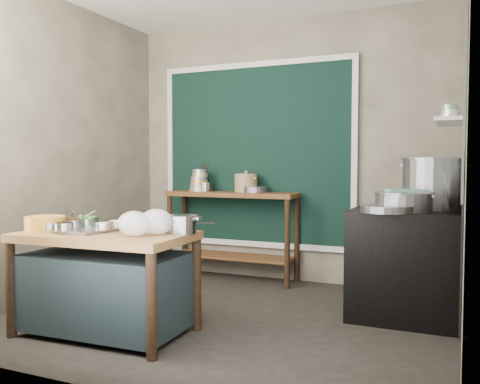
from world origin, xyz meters
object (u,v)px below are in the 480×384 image
at_px(yellow_basin, 45,224).
at_px(steamer, 404,202).
at_px(prep_table, 106,283).
at_px(stove_block, 408,267).
at_px(condiment_tray, 81,229).
at_px(saucepan, 181,224).
at_px(stock_pot, 434,183).
at_px(utensil_cup, 205,187).
at_px(back_counter, 232,236).
at_px(ceramic_crock, 246,184).

xyz_separation_m(yellow_basin, steamer, (2.41, 1.30, 0.15)).
bearing_deg(prep_table, stove_block, 30.36).
distance_m(condiment_tray, saucepan, 0.78).
relative_size(prep_table, yellow_basin, 4.28).
distance_m(condiment_tray, yellow_basin, 0.26).
bearing_deg(stock_pot, stove_block, -127.86).
distance_m(utensil_cup, stock_pot, 2.45).
height_order(condiment_tray, yellow_basin, yellow_basin).
relative_size(back_counter, saucepan, 6.10).
distance_m(prep_table, saucepan, 0.72).
height_order(prep_table, utensil_cup, utensil_cup).
relative_size(prep_table, stove_block, 1.39).
bearing_deg(condiment_tray, back_counter, 80.70).
bearing_deg(condiment_tray, prep_table, -0.61).
relative_size(condiment_tray, stock_pot, 0.97).
xyz_separation_m(utensil_cup, steamer, (2.19, -0.81, -0.04)).
relative_size(condiment_tray, ceramic_crock, 1.98).
height_order(stove_block, condiment_tray, stove_block).
relative_size(condiment_tray, saucepan, 2.19).
bearing_deg(yellow_basin, utensil_cup, 83.95).
bearing_deg(yellow_basin, condiment_tray, 30.13).
xyz_separation_m(utensil_cup, stock_pot, (2.39, -0.50, 0.09)).
height_order(utensil_cup, stock_pot, stock_pot).
distance_m(utensil_cup, steamer, 2.34).
bearing_deg(back_counter, stove_block, -21.02).
bearing_deg(stock_pot, steamer, -123.02).
height_order(ceramic_crock, steamer, ceramic_crock).
height_order(condiment_tray, ceramic_crock, ceramic_crock).
distance_m(stove_block, utensil_cup, 2.41).
relative_size(prep_table, steamer, 2.68).
height_order(prep_table, saucepan, saucepan).
bearing_deg(steamer, back_counter, 156.10).
height_order(stove_block, yellow_basin, yellow_basin).
bearing_deg(saucepan, steamer, 19.14).
xyz_separation_m(yellow_basin, stock_pot, (2.62, 1.62, 0.28)).
height_order(prep_table, stock_pot, stock_pot).
bearing_deg(saucepan, prep_table, -175.61).
bearing_deg(ceramic_crock, steamer, -26.69).
relative_size(stove_block, stock_pot, 1.67).
distance_m(saucepan, utensil_cup, 1.96).
xyz_separation_m(back_counter, stove_block, (1.90, -0.73, -0.05)).
relative_size(prep_table, back_counter, 0.86).
height_order(back_counter, stove_block, back_counter).
relative_size(prep_table, condiment_tray, 2.40).
bearing_deg(stock_pot, back_counter, 166.07).
distance_m(condiment_tray, steamer, 2.50).
distance_m(condiment_tray, ceramic_crock, 2.11).
bearing_deg(stock_pot, condiment_tray, -148.15).
distance_m(saucepan, stock_pot, 2.11).
bearing_deg(stove_block, saucepan, -143.59).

